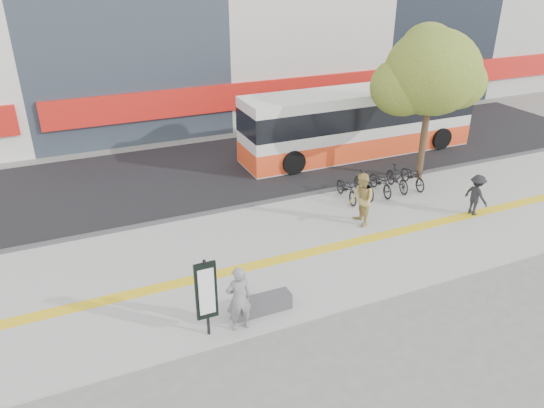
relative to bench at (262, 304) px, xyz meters
name	(u,v)px	position (x,y,z in m)	size (l,w,h in m)	color
ground	(325,270)	(2.60, 1.20, -0.30)	(120.00, 120.00, 0.00)	#61625D
sidewalk	(303,246)	(2.60, 2.70, -0.27)	(40.00, 7.00, 0.08)	slate
tactile_strip	(310,252)	(2.60, 2.20, -0.22)	(40.00, 0.45, 0.01)	yellow
street	(229,169)	(2.60, 10.20, -0.28)	(40.00, 8.00, 0.06)	black
curb	(263,204)	(2.60, 6.20, -0.23)	(40.00, 0.25, 0.14)	#3C3B3E
bench	(262,304)	(0.00, 0.00, 0.00)	(1.60, 0.45, 0.45)	#3C3B3E
signboard	(206,292)	(-1.60, -0.31, 1.06)	(0.55, 0.10, 2.20)	black
street_tree	(430,74)	(9.78, 6.02, 4.21)	(4.40, 3.80, 6.31)	#3D281B
bus	(359,124)	(9.07, 9.70, 1.21)	(11.59, 2.75, 3.09)	silver
bicycle_row	(381,182)	(7.34, 5.20, 0.26)	(3.97, 1.83, 1.03)	black
seated_woman	(239,299)	(-0.80, -0.40, 0.70)	(0.67, 0.44, 1.84)	black
pedestrian_tan	(362,200)	(5.12, 3.22, 0.74)	(0.94, 0.73, 1.93)	tan
pedestrian_dark	(476,195)	(9.43, 2.23, 0.55)	(1.01, 0.58, 1.56)	black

